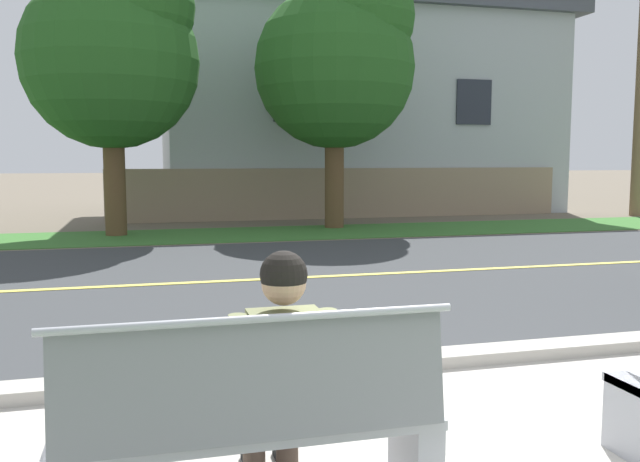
{
  "coord_description": "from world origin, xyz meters",
  "views": [
    {
      "loc": [
        -1.95,
        -2.5,
        1.68
      ],
      "look_at": [
        -0.36,
        3.49,
        1.0
      ],
      "focal_mm": 37.45,
      "sensor_mm": 36.0,
      "label": 1
    }
  ],
  "objects_px": {
    "shade_tree_far_left": "(116,47)",
    "shade_tree_left": "(340,56)",
    "seated_person_olive": "(280,366)",
    "bench_left": "(254,427)"
  },
  "relations": [
    {
      "from": "shade_tree_far_left",
      "to": "shade_tree_left",
      "type": "bearing_deg",
      "value": 3.88
    },
    {
      "from": "shade_tree_far_left",
      "to": "shade_tree_left",
      "type": "height_order",
      "value": "shade_tree_left"
    },
    {
      "from": "bench_left",
      "to": "shade_tree_left",
      "type": "xyz_separation_m",
      "value": [
        4.1,
        12.42,
        3.61
      ]
    },
    {
      "from": "shade_tree_far_left",
      "to": "shade_tree_left",
      "type": "xyz_separation_m",
      "value": [
        5.03,
        0.34,
        0.06
      ]
    },
    {
      "from": "seated_person_olive",
      "to": "shade_tree_far_left",
      "type": "distance_m",
      "value": 12.41
    },
    {
      "from": "seated_person_olive",
      "to": "shade_tree_far_left",
      "type": "height_order",
      "value": "shade_tree_far_left"
    },
    {
      "from": "bench_left",
      "to": "shade_tree_far_left",
      "type": "bearing_deg",
      "value": 94.41
    },
    {
      "from": "bench_left",
      "to": "shade_tree_far_left",
      "type": "height_order",
      "value": "shade_tree_far_left"
    },
    {
      "from": "seated_person_olive",
      "to": "shade_tree_left",
      "type": "distance_m",
      "value": 13.3
    },
    {
      "from": "shade_tree_far_left",
      "to": "bench_left",
      "type": "bearing_deg",
      "value": -85.59
    }
  ]
}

